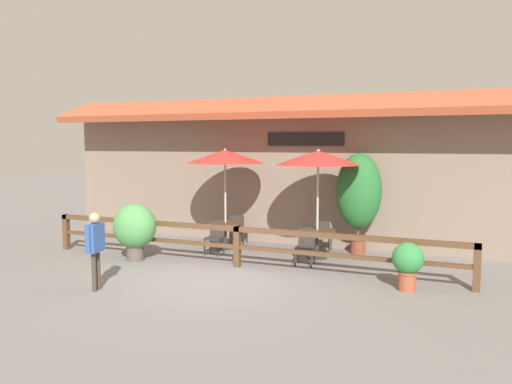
{
  "coord_description": "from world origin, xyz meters",
  "views": [
    {
      "loc": [
        4.78,
        -9.37,
        2.89
      ],
      "look_at": [
        0.26,
        1.58,
        1.72
      ],
      "focal_mm": 35.0,
      "sensor_mm": 36.0,
      "label": 1
    }
  ],
  "objects_px": {
    "patio_umbrella_middle": "(318,158)",
    "chair_middle_streetside": "(306,245)",
    "pedestrian": "(95,241)",
    "potted_plant_tall_tropical": "(359,193)",
    "dining_table_near": "(226,228)",
    "patio_umbrella_near": "(225,157)",
    "chair_near_streetside": "(215,236)",
    "potted_plant_broad_leaf": "(408,263)",
    "dining_table_middle": "(317,235)",
    "chair_near_wallside": "(238,228)",
    "potted_plant_small_flowering": "(135,227)",
    "chair_middle_wallside": "(323,234)"
  },
  "relations": [
    {
      "from": "patio_umbrella_middle",
      "to": "chair_middle_streetside",
      "type": "relative_size",
      "value": 3.22
    },
    {
      "from": "pedestrian",
      "to": "potted_plant_tall_tropical",
      "type": "bearing_deg",
      "value": -47.43
    },
    {
      "from": "dining_table_near",
      "to": "potted_plant_tall_tropical",
      "type": "bearing_deg",
      "value": 12.87
    },
    {
      "from": "patio_umbrella_near",
      "to": "chair_near_streetside",
      "type": "distance_m",
      "value": 2.16
    },
    {
      "from": "patio_umbrella_middle",
      "to": "potted_plant_broad_leaf",
      "type": "xyz_separation_m",
      "value": [
        2.38,
        -2.01,
        -1.96
      ]
    },
    {
      "from": "dining_table_middle",
      "to": "potted_plant_tall_tropical",
      "type": "distance_m",
      "value": 1.62
    },
    {
      "from": "dining_table_near",
      "to": "chair_middle_streetside",
      "type": "distance_m",
      "value": 2.71
    },
    {
      "from": "chair_near_wallside",
      "to": "chair_middle_streetside",
      "type": "distance_m",
      "value": 2.96
    },
    {
      "from": "dining_table_near",
      "to": "potted_plant_broad_leaf",
      "type": "distance_m",
      "value": 5.45
    },
    {
      "from": "chair_near_wallside",
      "to": "potted_plant_small_flowering",
      "type": "xyz_separation_m",
      "value": [
        -1.53,
        -2.79,
        0.35
      ]
    },
    {
      "from": "dining_table_near",
      "to": "chair_middle_wallside",
      "type": "relative_size",
      "value": 1.09
    },
    {
      "from": "chair_middle_streetside",
      "to": "pedestrian",
      "type": "relative_size",
      "value": 0.55
    },
    {
      "from": "dining_table_near",
      "to": "patio_umbrella_middle",
      "type": "relative_size",
      "value": 0.34
    },
    {
      "from": "dining_table_near",
      "to": "patio_umbrella_middle",
      "type": "xyz_separation_m",
      "value": [
        2.63,
        -0.15,
        1.94
      ]
    },
    {
      "from": "patio_umbrella_near",
      "to": "chair_middle_wallside",
      "type": "bearing_deg",
      "value": 13.31
    },
    {
      "from": "chair_near_streetside",
      "to": "patio_umbrella_near",
      "type": "bearing_deg",
      "value": 89.78
    },
    {
      "from": "dining_table_middle",
      "to": "potted_plant_broad_leaf",
      "type": "height_order",
      "value": "potted_plant_broad_leaf"
    },
    {
      "from": "chair_near_streetside",
      "to": "potted_plant_tall_tropical",
      "type": "relative_size",
      "value": 0.32
    },
    {
      "from": "patio_umbrella_near",
      "to": "potted_plant_broad_leaf",
      "type": "height_order",
      "value": "patio_umbrella_near"
    },
    {
      "from": "potted_plant_tall_tropical",
      "to": "dining_table_middle",
      "type": "bearing_deg",
      "value": -131.86
    },
    {
      "from": "chair_middle_streetside",
      "to": "potted_plant_tall_tropical",
      "type": "xyz_separation_m",
      "value": [
        0.92,
        1.69,
        1.13
      ]
    },
    {
      "from": "patio_umbrella_near",
      "to": "potted_plant_broad_leaf",
      "type": "bearing_deg",
      "value": -23.32
    },
    {
      "from": "chair_middle_wallside",
      "to": "potted_plant_tall_tropical",
      "type": "distance_m",
      "value": 1.46
    },
    {
      "from": "patio_umbrella_near",
      "to": "chair_middle_streetside",
      "type": "relative_size",
      "value": 3.22
    },
    {
      "from": "patio_umbrella_middle",
      "to": "potted_plant_tall_tropical",
      "type": "relative_size",
      "value": 1.04
    },
    {
      "from": "chair_near_wallside",
      "to": "chair_middle_streetside",
      "type": "bearing_deg",
      "value": 139.81
    },
    {
      "from": "potted_plant_broad_leaf",
      "to": "potted_plant_tall_tropical",
      "type": "relative_size",
      "value": 0.37
    },
    {
      "from": "chair_middle_streetside",
      "to": "chair_middle_wallside",
      "type": "bearing_deg",
      "value": 83.0
    },
    {
      "from": "patio_umbrella_middle",
      "to": "chair_middle_wallside",
      "type": "distance_m",
      "value": 2.18
    },
    {
      "from": "dining_table_middle",
      "to": "chair_middle_streetside",
      "type": "distance_m",
      "value": 0.77
    },
    {
      "from": "patio_umbrella_middle",
      "to": "potted_plant_small_flowering",
      "type": "xyz_separation_m",
      "value": [
        -4.09,
        -1.94,
        -1.7
      ]
    },
    {
      "from": "potted_plant_tall_tropical",
      "to": "dining_table_near",
      "type": "bearing_deg",
      "value": -167.13
    },
    {
      "from": "dining_table_near",
      "to": "chair_middle_streetside",
      "type": "bearing_deg",
      "value": -19.44
    },
    {
      "from": "patio_umbrella_near",
      "to": "patio_umbrella_middle",
      "type": "relative_size",
      "value": 1.0
    },
    {
      "from": "chair_near_streetside",
      "to": "potted_plant_broad_leaf",
      "type": "height_order",
      "value": "potted_plant_broad_leaf"
    },
    {
      "from": "patio_umbrella_middle",
      "to": "potted_plant_small_flowering",
      "type": "height_order",
      "value": "patio_umbrella_middle"
    },
    {
      "from": "chair_middle_wallside",
      "to": "dining_table_near",
      "type": "bearing_deg",
      "value": 7.68
    },
    {
      "from": "patio_umbrella_middle",
      "to": "chair_near_wallside",
      "type": "bearing_deg",
      "value": 161.7
    },
    {
      "from": "patio_umbrella_near",
      "to": "chair_near_streetside",
      "type": "xyz_separation_m",
      "value": [
        0.04,
        -0.7,
        -2.05
      ]
    },
    {
      "from": "potted_plant_tall_tropical",
      "to": "chair_near_streetside",
      "type": "bearing_deg",
      "value": -156.47
    },
    {
      "from": "chair_near_wallside",
      "to": "potted_plant_tall_tropical",
      "type": "distance_m",
      "value": 3.59
    },
    {
      "from": "chair_near_wallside",
      "to": "potted_plant_small_flowering",
      "type": "height_order",
      "value": "potted_plant_small_flowering"
    },
    {
      "from": "chair_near_streetside",
      "to": "pedestrian",
      "type": "bearing_deg",
      "value": -103.71
    },
    {
      "from": "potted_plant_broad_leaf",
      "to": "chair_near_wallside",
      "type": "bearing_deg",
      "value": 149.94
    },
    {
      "from": "potted_plant_tall_tropical",
      "to": "patio_umbrella_middle",
      "type": "bearing_deg",
      "value": -131.86
    },
    {
      "from": "chair_near_streetside",
      "to": "potted_plant_small_flowering",
      "type": "distance_m",
      "value": 2.08
    },
    {
      "from": "chair_middle_streetside",
      "to": "dining_table_near",
      "type": "bearing_deg",
      "value": 154.28
    },
    {
      "from": "potted_plant_small_flowering",
      "to": "potted_plant_broad_leaf",
      "type": "bearing_deg",
      "value": -0.64
    },
    {
      "from": "patio_umbrella_middle",
      "to": "dining_table_middle",
      "type": "height_order",
      "value": "patio_umbrella_middle"
    },
    {
      "from": "chair_middle_wallside",
      "to": "potted_plant_broad_leaf",
      "type": "height_order",
      "value": "potted_plant_broad_leaf"
    }
  ]
}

